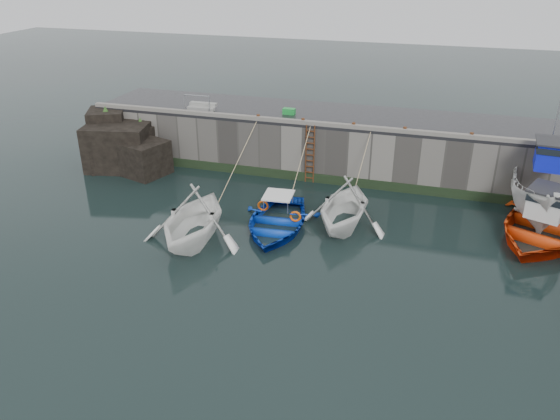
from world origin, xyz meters
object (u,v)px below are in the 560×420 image
(boat_near_blue, at_px, (276,227))
(bollard_e, at_px, (472,135))
(ladder, at_px, (310,154))
(boat_near_blacktrim, at_px, (343,225))
(bollard_b, at_px, (303,121))
(boat_far_orange, at_px, (546,225))
(bollard_a, at_px, (258,117))
(boat_far_white, at_px, (543,191))
(bollard_c, at_px, (354,125))
(fish_crate, at_px, (289,111))
(boat_near_white, at_px, (195,240))
(bollard_d, at_px, (405,130))

(boat_near_blue, distance_m, bollard_e, 10.64)
(ladder, bearing_deg, boat_near_blacktrim, -58.81)
(bollard_b, bearing_deg, boat_far_orange, -15.14)
(boat_near_blue, xyz_separation_m, boat_near_blacktrim, (2.90, 1.10, 0.00))
(boat_near_blue, relative_size, bollard_a, 19.26)
(boat_far_white, bearing_deg, bollard_c, 178.62)
(boat_far_white, distance_m, boat_far_orange, 2.29)
(bollard_c, bearing_deg, bollard_e, 0.00)
(ladder, height_order, bollard_c, bollard_c)
(ladder, height_order, fish_crate, fish_crate)
(boat_near_blacktrim, xyz_separation_m, bollard_c, (-0.57, 4.91, 3.30))
(bollard_b, height_order, bollard_c, same)
(bollard_e, bearing_deg, boat_near_blue, -143.57)
(boat_near_blacktrim, distance_m, boat_far_orange, 8.89)
(boat_near_white, relative_size, bollard_e, 18.99)
(boat_near_blue, distance_m, bollard_c, 7.24)
(boat_near_blue, height_order, bollard_d, bollard_d)
(bollard_d, bearing_deg, bollard_c, 180.00)
(boat_near_blacktrim, distance_m, bollard_e, 7.90)
(boat_far_orange, bearing_deg, bollard_d, 177.08)
(bollard_b, xyz_separation_m, bollard_d, (5.30, 0.00, 0.00))
(ladder, bearing_deg, boat_near_white, -112.11)
(boat_far_orange, height_order, bollard_a, boat_far_orange)
(boat_near_blue, bearing_deg, bollard_d, 45.68)
(ladder, xyz_separation_m, bollard_b, (-0.50, 0.34, 1.71))
(bollard_d, height_order, bollard_e, same)
(ladder, bearing_deg, bollard_b, 146.14)
(fish_crate, bearing_deg, bollard_e, -7.44)
(bollard_d, xyz_separation_m, bollard_e, (3.20, 0.00, 0.00))
(bollard_b, bearing_deg, boat_near_blacktrim, -56.34)
(boat_far_orange, bearing_deg, boat_near_blacktrim, -146.24)
(bollard_a, distance_m, bollard_c, 5.20)
(bollard_b, bearing_deg, ladder, -33.86)
(boat_near_white, distance_m, boat_far_white, 16.38)
(ladder, xyz_separation_m, bollard_c, (2.20, 0.34, 1.71))
(boat_far_orange, bearing_deg, ladder, -171.25)
(boat_far_white, relative_size, bollard_e, 28.06)
(fish_crate, distance_m, bollard_c, 4.18)
(boat_near_white, relative_size, boat_far_white, 0.68)
(boat_near_white, xyz_separation_m, boat_far_white, (14.69, 7.13, 1.23))
(boat_far_orange, relative_size, bollard_c, 31.27)
(bollard_c, bearing_deg, boat_far_white, -6.58)
(boat_far_white, height_order, bollard_e, boat_far_white)
(ladder, height_order, boat_far_white, boat_far_white)
(boat_far_white, bearing_deg, fish_crate, 174.12)
(boat_far_orange, bearing_deg, boat_far_white, 112.68)
(bollard_e, bearing_deg, bollard_b, 180.00)
(boat_near_white, height_order, bollard_c, bollard_c)
(ladder, distance_m, bollard_b, 1.81)
(boat_near_white, distance_m, boat_near_blue, 3.77)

